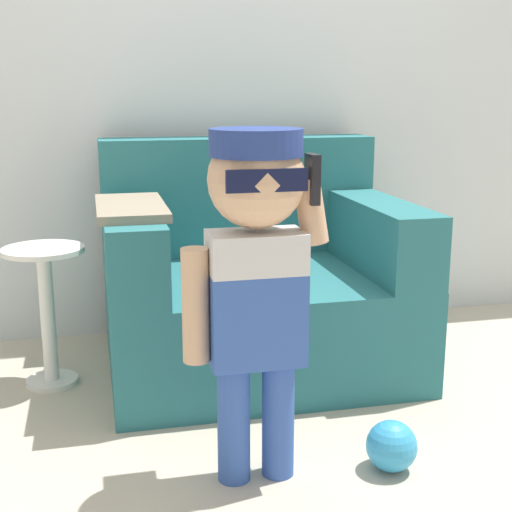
{
  "coord_description": "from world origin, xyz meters",
  "views": [
    {
      "loc": [
        -0.61,
        -2.4,
        1.08
      ],
      "look_at": [
        -0.1,
        -0.22,
        0.55
      ],
      "focal_mm": 50.0,
      "sensor_mm": 36.0,
      "label": 1
    }
  ],
  "objects": [
    {
      "name": "ground_plane",
      "position": [
        0.0,
        0.0,
        0.0
      ],
      "size": [
        10.0,
        10.0,
        0.0
      ],
      "primitive_type": "plane",
      "color": "#BCB29E"
    },
    {
      "name": "wall_back",
      "position": [
        0.0,
        0.73,
        1.3
      ],
      "size": [
        10.0,
        0.05,
        2.6
      ],
      "color": "silver",
      "rests_on": "ground_plane"
    },
    {
      "name": "armchair",
      "position": [
        -0.01,
        0.24,
        0.32
      ],
      "size": [
        1.16,
        0.91,
        0.87
      ],
      "color": "#286B70",
      "rests_on": "ground_plane"
    },
    {
      "name": "person_child",
      "position": [
        -0.19,
        -0.62,
        0.65
      ],
      "size": [
        0.4,
        0.3,
        0.98
      ],
      "color": "#3356AD",
      "rests_on": "ground_plane"
    },
    {
      "name": "side_table",
      "position": [
        -0.78,
        0.18,
        0.31
      ],
      "size": [
        0.29,
        0.29,
        0.52
      ],
      "color": "white",
      "rests_on": "ground_plane"
    },
    {
      "name": "toy_ball",
      "position": [
        0.2,
        -0.68,
        0.07
      ],
      "size": [
        0.15,
        0.15,
        0.15
      ],
      "color": "#3399D1",
      "rests_on": "ground_plane"
    }
  ]
}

